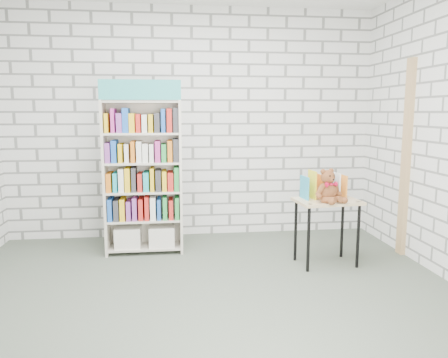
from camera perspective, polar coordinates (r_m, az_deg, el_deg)
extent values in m
plane|color=#495346|center=(3.76, -2.35, -15.50)|extent=(4.50, 4.50, 0.00)
cube|color=silver|center=(5.43, -4.14, 7.20)|extent=(4.50, 0.02, 2.80)
cube|color=silver|center=(1.45, 3.58, 3.00)|extent=(4.50, 0.02, 2.80)
cube|color=beige|center=(4.88, -15.21, 0.06)|extent=(0.03, 0.32, 1.67)
cube|color=beige|center=(4.82, -5.69, 0.24)|extent=(0.03, 0.32, 1.67)
cube|color=beige|center=(4.98, -10.37, 0.41)|extent=(0.83, 0.02, 1.67)
cube|color=teal|center=(4.63, -10.92, 11.39)|extent=(0.83, 0.02, 0.20)
cube|color=beige|center=(5.01, -10.22, -8.69)|extent=(0.78, 0.30, 0.02)
cube|color=beige|center=(4.92, -10.32, -5.19)|extent=(0.78, 0.30, 0.02)
cube|color=beige|center=(4.86, -10.43, -1.58)|extent=(0.78, 0.30, 0.02)
cube|color=beige|center=(4.81, -10.53, 2.12)|extent=(0.78, 0.30, 0.02)
cube|color=beige|center=(4.79, -10.63, 5.87)|extent=(0.78, 0.30, 0.02)
cube|color=beige|center=(4.78, -10.75, 9.86)|extent=(0.78, 0.30, 0.02)
cube|color=silver|center=(4.99, -12.41, -7.36)|extent=(0.28, 0.26, 0.22)
cube|color=silver|center=(4.96, -8.11, -7.31)|extent=(0.28, 0.26, 0.22)
cube|color=blue|center=(4.89, -10.37, -3.82)|extent=(0.78, 0.26, 0.22)
cube|color=green|center=(4.83, -10.47, -0.17)|extent=(0.78, 0.26, 0.22)
cube|color=orange|center=(4.79, -10.58, 3.56)|extent=(0.78, 0.26, 0.22)
cube|color=#BF338C|center=(4.77, -10.68, 7.33)|extent=(0.78, 0.26, 0.22)
cube|color=tan|center=(4.52, 13.34, -2.83)|extent=(0.66, 0.49, 0.03)
cylinder|color=black|center=(4.34, 10.97, -7.79)|extent=(0.03, 0.03, 0.64)
cylinder|color=black|center=(4.64, 9.34, -6.66)|extent=(0.03, 0.03, 0.64)
cylinder|color=black|center=(4.57, 17.11, -7.18)|extent=(0.03, 0.03, 0.64)
cylinder|color=black|center=(4.85, 15.18, -6.17)|extent=(0.03, 0.03, 0.64)
cylinder|color=black|center=(4.27, 11.17, -3.27)|extent=(0.04, 0.04, 0.01)
cylinder|color=black|center=(4.49, 17.15, -2.90)|extent=(0.04, 0.04, 0.01)
cube|color=#2B99BC|center=(4.49, 10.43, -0.92)|extent=(0.03, 0.19, 0.26)
cube|color=yellow|center=(4.53, 11.41, -0.88)|extent=(0.03, 0.19, 0.26)
cube|color=orange|center=(4.56, 12.39, -0.84)|extent=(0.03, 0.19, 0.26)
cube|color=black|center=(4.60, 13.34, -0.80)|extent=(0.03, 0.19, 0.26)
cube|color=white|center=(4.63, 14.29, -0.76)|extent=(0.03, 0.19, 0.26)
cube|color=orange|center=(4.67, 15.21, -0.72)|extent=(0.03, 0.19, 0.26)
ellipsoid|color=brown|center=(4.41, 13.31, -1.63)|extent=(0.19, 0.16, 0.19)
sphere|color=brown|center=(4.38, 13.42, 0.26)|extent=(0.14, 0.14, 0.14)
sphere|color=brown|center=(4.35, 12.81, 0.96)|extent=(0.05, 0.05, 0.05)
sphere|color=brown|center=(4.42, 13.83, 1.03)|extent=(0.05, 0.05, 0.05)
sphere|color=brown|center=(4.34, 13.88, -0.08)|extent=(0.06, 0.06, 0.06)
sphere|color=black|center=(4.32, 13.66, 0.38)|extent=(0.02, 0.02, 0.02)
sphere|color=black|center=(4.35, 14.14, 0.42)|extent=(0.02, 0.02, 0.02)
sphere|color=black|center=(4.32, 14.10, -0.07)|extent=(0.02, 0.02, 0.02)
cylinder|color=brown|center=(4.33, 12.50, -1.42)|extent=(0.11, 0.07, 0.14)
cylinder|color=brown|center=(4.45, 14.43, -1.21)|extent=(0.10, 0.10, 0.14)
sphere|color=brown|center=(4.31, 12.31, -2.21)|extent=(0.06, 0.06, 0.06)
sphere|color=brown|center=(4.47, 14.79, -1.91)|extent=(0.06, 0.06, 0.06)
cylinder|color=brown|center=(4.31, 13.55, -2.68)|extent=(0.14, 0.15, 0.08)
cylinder|color=brown|center=(4.38, 14.65, -2.54)|extent=(0.06, 0.15, 0.08)
sphere|color=brown|center=(4.25, 13.87, -2.93)|extent=(0.07, 0.07, 0.07)
sphere|color=brown|center=(4.35, 15.44, -2.71)|extent=(0.07, 0.07, 0.07)
cone|color=#BF0B30|center=(4.33, 13.51, -0.71)|extent=(0.07, 0.07, 0.05)
cone|color=#BF0B30|center=(4.37, 14.15, -0.64)|extent=(0.07, 0.07, 0.05)
sphere|color=#BF0B30|center=(4.35, 13.86, -0.68)|extent=(0.03, 0.03, 0.03)
cube|color=tan|center=(5.05, 22.67, 2.45)|extent=(0.05, 0.12, 2.10)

